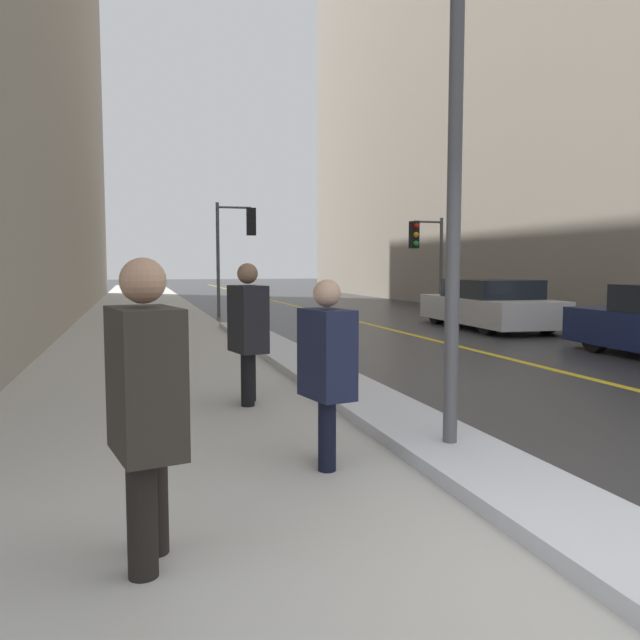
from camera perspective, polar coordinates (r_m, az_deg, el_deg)
The scene contains 13 objects.
ground_plane at distance 3.67m, azimuth 26.35°, elevation -21.80°, with size 160.00×160.00×0.00m, color #2D2D30.
sidewalk_slab at distance 17.46m, azimuth -15.42°, elevation -0.59°, with size 4.00×80.00×0.01m.
road_centre_stripe at distance 18.55m, azimuth 3.44°, elevation -0.12°, with size 0.16×80.00×0.00m.
snow_bank_curb at distance 9.39m, azimuth -0.46°, elevation -4.65°, with size 0.88×15.77×0.13m.
building_facade_right at distance 30.80m, azimuth 16.24°, elevation 25.62°, with size 6.00×36.00×25.24m.
lamp_post at distance 5.59m, azimuth 12.37°, elevation 21.72°, with size 0.28×0.28×5.50m.
traffic_light_near at distance 20.85m, azimuth -7.45°, elevation 7.75°, with size 1.31×0.32×3.70m.
traffic_light_far at distance 21.47m, azimuth 9.50°, elevation 6.80°, with size 1.31×0.42×3.28m.
pedestrian_nearside at distance 3.45m, azimuth -15.65°, elevation -6.88°, with size 0.42×0.59×1.67m.
pedestrian_in_glasses at distance 4.99m, azimuth 0.63°, elevation -4.04°, with size 0.39×0.54×1.52m.
pedestrian_with_shoulder_bag at distance 7.33m, azimuth -6.63°, elevation -0.61°, with size 0.42×0.77×1.66m.
parked_car_white at distance 17.03m, azimuth 15.16°, elevation 1.34°, with size 2.14×4.87×1.29m.
fire_hydrant at distance 8.06m, azimuth 1.42°, elevation -4.20°, with size 0.20×0.20×0.70m.
Camera 1 is at (-2.28, -2.38, 1.62)m, focal length 35.00 mm.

